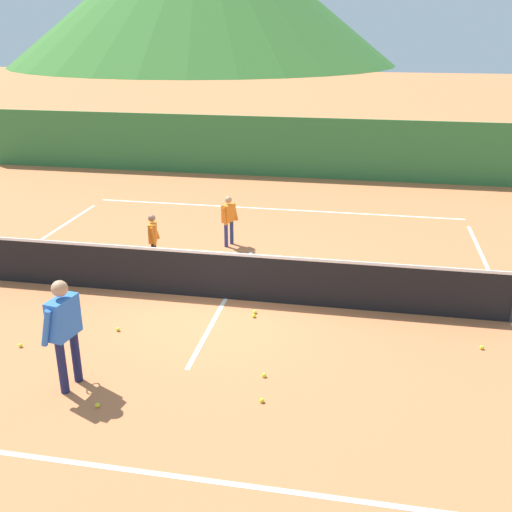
% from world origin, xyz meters
% --- Properties ---
extents(ground_plane, '(120.00, 120.00, 0.00)m').
position_xyz_m(ground_plane, '(0.00, 0.00, 0.00)').
color(ground_plane, '#C67042').
extents(line_baseline_near, '(10.63, 0.08, 0.01)m').
position_xyz_m(line_baseline_near, '(0.00, -4.89, 0.00)').
color(line_baseline_near, white).
rests_on(line_baseline_near, ground).
extents(line_baseline_far, '(10.63, 0.08, 0.01)m').
position_xyz_m(line_baseline_far, '(0.00, 6.14, 0.00)').
color(line_baseline_far, white).
rests_on(line_baseline_far, ground).
extents(line_sideline_east, '(0.08, 11.03, 0.01)m').
position_xyz_m(line_sideline_east, '(5.31, 0.00, 0.00)').
color(line_sideline_east, white).
rests_on(line_sideline_east, ground).
extents(line_service_center, '(0.08, 5.22, 0.01)m').
position_xyz_m(line_service_center, '(0.00, 0.00, 0.00)').
color(line_service_center, white).
rests_on(line_service_center, ground).
extents(tennis_net, '(10.66, 0.08, 1.05)m').
position_xyz_m(tennis_net, '(0.00, 0.00, 0.50)').
color(tennis_net, '#333338').
rests_on(tennis_net, ground).
extents(instructor, '(0.44, 0.82, 1.71)m').
position_xyz_m(instructor, '(-1.55, -3.35, 1.03)').
color(instructor, '#191E4C').
rests_on(instructor, ground).
extents(student_0, '(0.28, 0.50, 1.20)m').
position_xyz_m(student_0, '(-1.93, 1.34, 0.72)').
color(student_0, black).
rests_on(student_0, ground).
extents(student_1, '(0.36, 0.49, 1.23)m').
position_xyz_m(student_1, '(-0.61, 2.96, 0.74)').
color(student_1, navy).
rests_on(student_1, ground).
extents(tennis_ball_0, '(0.07, 0.07, 0.07)m').
position_xyz_m(tennis_ball_0, '(0.68, -0.52, 0.03)').
color(tennis_ball_0, yellow).
rests_on(tennis_ball_0, ground).
extents(tennis_ball_2, '(0.07, 0.07, 0.07)m').
position_xyz_m(tennis_ball_2, '(1.30, -3.24, 0.03)').
color(tennis_ball_2, yellow).
rests_on(tennis_ball_2, ground).
extents(tennis_ball_3, '(0.07, 0.07, 0.07)m').
position_xyz_m(tennis_ball_3, '(-2.40, -2.14, 0.03)').
color(tennis_ball_3, yellow).
rests_on(tennis_ball_3, ground).
extents(tennis_ball_4, '(0.07, 0.07, 0.07)m').
position_xyz_m(tennis_ball_4, '(0.69, -0.67, 0.03)').
color(tennis_ball_4, yellow).
rests_on(tennis_ball_4, ground).
extents(tennis_ball_5, '(0.07, 0.07, 0.07)m').
position_xyz_m(tennis_ball_5, '(-0.95, -3.78, 0.03)').
color(tennis_ball_5, yellow).
rests_on(tennis_ball_5, ground).
extents(tennis_ball_6, '(0.07, 0.07, 0.07)m').
position_xyz_m(tennis_ball_6, '(-2.93, -2.45, 0.03)').
color(tennis_ball_6, yellow).
rests_on(tennis_ball_6, ground).
extents(tennis_ball_7, '(0.07, 0.07, 0.07)m').
position_xyz_m(tennis_ball_7, '(4.61, -1.10, 0.03)').
color(tennis_ball_7, yellow).
rests_on(tennis_ball_7, ground).
extents(tennis_ball_9, '(0.07, 0.07, 0.07)m').
position_xyz_m(tennis_ball_9, '(-1.55, -1.63, 0.03)').
color(tennis_ball_9, yellow).
rests_on(tennis_ball_9, ground).
extents(tennis_ball_10, '(0.07, 0.07, 0.07)m').
position_xyz_m(tennis_ball_10, '(1.22, -2.59, 0.03)').
color(tennis_ball_10, yellow).
rests_on(tennis_ball_10, ground).
extents(windscreen_fence, '(23.38, 0.08, 2.07)m').
position_xyz_m(windscreen_fence, '(0.00, 10.09, 1.04)').
color(windscreen_fence, '#33753D').
rests_on(windscreen_fence, ground).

